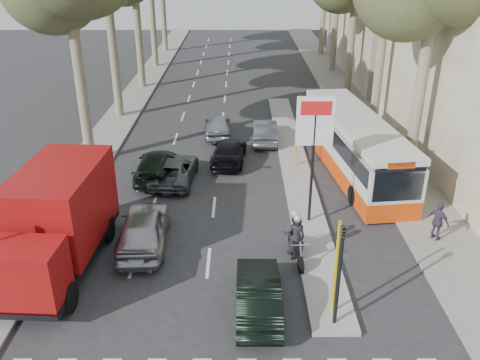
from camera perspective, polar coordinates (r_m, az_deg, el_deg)
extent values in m
plane|color=#28282B|center=(17.78, -0.97, -12.89)|extent=(120.00, 120.00, 0.00)
cube|color=gray|center=(41.37, 11.74, 9.19)|extent=(3.20, 70.00, 0.12)
cube|color=gray|center=(44.21, -10.99, 10.25)|extent=(2.40, 64.00, 0.12)
cube|color=gray|center=(27.44, 6.19, 1.53)|extent=(1.50, 26.00, 0.16)
cylinder|color=yellow|center=(16.20, 10.68, -9.95)|extent=(0.10, 0.10, 3.50)
cylinder|color=yellow|center=(21.33, 7.97, -0.74)|extent=(0.10, 0.10, 3.50)
cylinder|color=yellow|center=(26.83, 6.35, 4.81)|extent=(0.10, 0.10, 3.50)
cylinder|color=black|center=(20.98, 8.10, 1.35)|extent=(0.12, 0.12, 5.20)
cube|color=white|center=(20.28, 8.44, 6.54)|extent=(1.50, 0.10, 2.00)
cube|color=red|center=(20.06, 8.56, 7.98)|extent=(1.20, 0.02, 0.55)
cylinder|color=black|center=(15.89, 10.94, -11.42)|extent=(0.12, 0.12, 3.20)
imported|color=black|center=(15.06, 11.40, -6.80)|extent=(0.16, 0.41, 1.00)
cylinder|color=#6B604C|center=(28.14, -17.41, 10.01)|extent=(0.56, 0.56, 8.40)
cylinder|color=#6B604C|center=(35.65, -14.03, 13.81)|extent=(0.56, 0.56, 8.96)
cylinder|color=#6B604C|center=(43.38, -11.30, 15.37)|extent=(0.56, 0.56, 8.12)
cylinder|color=#6B604C|center=(51.10, -9.81, 17.65)|extent=(0.56, 0.56, 9.52)
cylinder|color=#6B604C|center=(59.02, -8.61, 18.25)|extent=(0.56, 0.56, 8.68)
cylinder|color=#6B604C|center=(26.44, 19.47, 8.81)|extent=(0.56, 0.56, 8.40)
cylinder|color=#6B604C|center=(33.82, 15.52, 13.33)|extent=(0.56, 0.56, 9.24)
cylinder|color=#6B604C|center=(41.55, 12.36, 14.68)|extent=(0.56, 0.56, 7.84)
cylinder|color=#6B604C|center=(49.25, 10.65, 17.00)|extent=(0.56, 0.56, 8.96)
cylinder|color=#6B604C|center=(57.13, 9.32, 17.85)|extent=(0.56, 0.56, 8.40)
imported|color=#ACAEB5|center=(20.39, -10.77, -5.32)|extent=(2.05, 4.66, 1.56)
imported|color=black|center=(16.80, 2.06, -12.61)|extent=(1.41, 4.04, 1.33)
imported|color=#4D4F54|center=(25.76, -7.39, 1.14)|extent=(2.29, 4.50, 1.22)
imported|color=black|center=(27.82, -1.25, 3.21)|extent=(2.08, 4.38, 1.23)
imported|color=#A0A3A8|center=(31.78, -2.53, 6.12)|extent=(1.84, 4.09, 1.36)
imported|color=#505259|center=(30.88, 2.81, 5.50)|extent=(1.50, 4.02, 1.31)
imported|color=black|center=(26.23, -9.43, 1.58)|extent=(1.92, 4.60, 1.33)
cube|color=black|center=(19.85, -19.59, -7.87)|extent=(2.90, 6.99, 0.29)
cylinder|color=black|center=(17.78, -18.75, -12.37)|extent=(0.40, 1.05, 1.03)
cylinder|color=black|center=(21.95, -20.40, -5.05)|extent=(0.40, 1.05, 1.03)
cylinder|color=black|center=(21.16, -14.68, -5.38)|extent=(0.40, 1.05, 1.03)
cube|color=maroon|center=(17.34, -23.23, -9.59)|extent=(2.60, 1.74, 1.94)
cube|color=black|center=(16.68, -24.42, -10.34)|extent=(2.29, 0.22, 1.03)
cube|color=maroon|center=(19.81, -19.30, -2.55)|extent=(2.89, 4.94, 2.86)
cube|color=#D43F0B|center=(27.29, 12.51, 1.98)|extent=(3.77, 11.55, 0.89)
cube|color=beige|center=(26.86, 12.74, 4.31)|extent=(3.77, 11.55, 1.48)
cube|color=black|center=(26.76, 12.80, 4.90)|extent=(3.74, 11.10, 0.84)
cube|color=beige|center=(26.51, 12.96, 6.50)|extent=(3.77, 11.55, 0.30)
cube|color=black|center=(21.99, 17.37, -0.53)|extent=(2.16, 0.31, 1.48)
cube|color=#D43F0B|center=(21.65, 17.66, 1.54)|extent=(1.18, 0.20, 0.32)
cylinder|color=black|center=(23.87, 12.65, -1.72)|extent=(0.38, 0.97, 0.95)
cylinder|color=black|center=(24.67, 17.54, -1.41)|extent=(0.38, 0.97, 0.95)
cylinder|color=black|center=(30.02, 8.46, 4.24)|extent=(0.38, 0.97, 0.95)
cylinder|color=black|center=(30.66, 12.49, 4.36)|extent=(0.38, 0.97, 0.95)
cylinder|color=black|center=(18.79, 6.83, -9.44)|extent=(0.19, 0.70, 0.69)
cylinder|color=black|center=(20.11, 5.77, -6.87)|extent=(0.19, 0.70, 0.69)
cylinder|color=silver|center=(18.63, 6.84, -8.27)|extent=(0.12, 0.44, 0.87)
cube|color=black|center=(19.42, 6.27, -7.68)|extent=(0.33, 0.83, 0.32)
cube|color=black|center=(19.08, 6.45, -7.28)|extent=(0.38, 0.52, 0.24)
cube|color=black|center=(19.56, 6.09, -6.61)|extent=(0.39, 0.74, 0.13)
cylinder|color=silver|center=(18.49, 6.85, -7.26)|extent=(0.67, 0.12, 0.04)
imported|color=black|center=(19.17, 6.33, -6.47)|extent=(0.71, 0.51, 1.82)
imported|color=black|center=(19.55, 6.04, -5.96)|extent=(0.88, 0.56, 1.71)
sphere|color=#B2B2B7|center=(18.69, 6.49, -4.32)|extent=(0.30, 0.30, 0.30)
sphere|color=#B2B2B7|center=(19.11, 6.18, -3.83)|extent=(0.30, 0.30, 0.30)
imported|color=#463752|center=(21.67, 21.36, -4.37)|extent=(0.94, 1.03, 1.61)
imported|color=brown|center=(25.94, 18.58, 1.18)|extent=(1.26, 1.12, 1.82)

